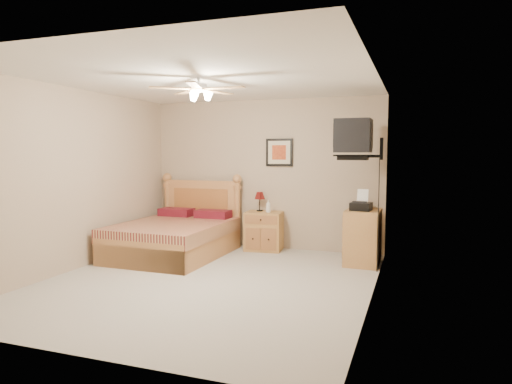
{
  "coord_description": "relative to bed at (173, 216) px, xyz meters",
  "views": [
    {
      "loc": [
        2.44,
        -5.09,
        1.62
      ],
      "look_at": [
        0.33,
        0.9,
        1.07
      ],
      "focal_mm": 32.0,
      "sensor_mm": 36.0,
      "label": 1
    }
  ],
  "objects": [
    {
      "name": "floor",
      "position": [
        1.13,
        -1.12,
        -0.63
      ],
      "size": [
        4.5,
        4.5,
        0.0
      ],
      "primitive_type": "plane",
      "color": "#ADA79C",
      "rests_on": "ground"
    },
    {
      "name": "ceiling",
      "position": [
        1.13,
        -1.12,
        1.87
      ],
      "size": [
        4.0,
        4.5,
        0.04
      ],
      "primitive_type": "cube",
      "color": "white",
      "rests_on": "ground"
    },
    {
      "name": "wall_back",
      "position": [
        1.13,
        1.13,
        0.62
      ],
      "size": [
        4.0,
        0.04,
        2.5
      ],
      "primitive_type": "cube",
      "color": "tan",
      "rests_on": "ground"
    },
    {
      "name": "wall_front",
      "position": [
        1.13,
        -3.37,
        0.62
      ],
      "size": [
        4.0,
        0.04,
        2.5
      ],
      "primitive_type": "cube",
      "color": "tan",
      "rests_on": "ground"
    },
    {
      "name": "wall_left",
      "position": [
        -0.87,
        -1.12,
        0.62
      ],
      "size": [
        0.04,
        4.5,
        2.5
      ],
      "primitive_type": "cube",
      "color": "tan",
      "rests_on": "ground"
    },
    {
      "name": "wall_right",
      "position": [
        3.13,
        -1.12,
        0.62
      ],
      "size": [
        0.04,
        4.5,
        2.5
      ],
      "primitive_type": "cube",
      "color": "tan",
      "rests_on": "ground"
    },
    {
      "name": "bed",
      "position": [
        0.0,
        0.0,
        0.0
      ],
      "size": [
        1.51,
        1.96,
        1.25
      ],
      "primitive_type": null,
      "rotation": [
        0.0,
        0.0,
        -0.02
      ],
      "color": "#C58747",
      "rests_on": "ground"
    },
    {
      "name": "nightstand",
      "position": [
        1.2,
        0.88,
        -0.31
      ],
      "size": [
        0.63,
        0.5,
        0.64
      ],
      "primitive_type": "cube",
      "rotation": [
        0.0,
        0.0,
        0.1
      ],
      "color": "#AE7835",
      "rests_on": "ground"
    },
    {
      "name": "table_lamp",
      "position": [
        1.1,
        0.97,
        0.17
      ],
      "size": [
        0.23,
        0.23,
        0.32
      ],
      "primitive_type": null,
      "rotation": [
        0.0,
        0.0,
        0.39
      ],
      "color": "#631210",
      "rests_on": "nightstand"
    },
    {
      "name": "lotion_bottle",
      "position": [
        1.29,
        0.85,
        0.12
      ],
      "size": [
        0.11,
        0.11,
        0.21
      ],
      "primitive_type": "imported",
      "rotation": [
        0.0,
        0.0,
        0.39
      ],
      "color": "white",
      "rests_on": "nightstand"
    },
    {
      "name": "framed_picture",
      "position": [
        1.4,
        1.11,
        0.99
      ],
      "size": [
        0.46,
        0.04,
        0.46
      ],
      "primitive_type": "cube",
      "color": "black",
      "rests_on": "wall_back"
    },
    {
      "name": "dresser",
      "position": [
        2.86,
        0.47,
        -0.23
      ],
      "size": [
        0.49,
        0.69,
        0.8
      ],
      "primitive_type": "cube",
      "rotation": [
        0.0,
        0.0,
        -0.03
      ],
      "color": "#BE753C",
      "rests_on": "ground"
    },
    {
      "name": "fax_machine",
      "position": [
        2.83,
        0.37,
        0.32
      ],
      "size": [
        0.31,
        0.33,
        0.3
      ],
      "primitive_type": null,
      "rotation": [
        0.0,
        0.0,
        -0.12
      ],
      "color": "black",
      "rests_on": "dresser"
    },
    {
      "name": "magazine_lower",
      "position": [
        2.79,
        0.72,
        0.18
      ],
      "size": [
        0.19,
        0.25,
        0.02
      ],
      "primitive_type": "imported",
      "rotation": [
        0.0,
        0.0,
        -0.04
      ],
      "color": "#B8AC91",
      "rests_on": "dresser"
    },
    {
      "name": "magazine_upper",
      "position": [
        2.82,
        0.74,
        0.2
      ],
      "size": [
        0.21,
        0.28,
        0.02
      ],
      "primitive_type": "imported",
      "rotation": [
        0.0,
        0.0,
        -0.01
      ],
      "color": "tan",
      "rests_on": "magazine_lower"
    },
    {
      "name": "wall_tv",
      "position": [
        2.88,
        0.22,
        1.18
      ],
      "size": [
        0.56,
        0.46,
        0.58
      ],
      "primitive_type": null,
      "color": "black",
      "rests_on": "wall_right"
    },
    {
      "name": "ceiling_fan",
      "position": [
        1.13,
        -1.32,
        1.73
      ],
      "size": [
        1.14,
        1.14,
        0.28
      ],
      "primitive_type": null,
      "color": "white",
      "rests_on": "ceiling"
    }
  ]
}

